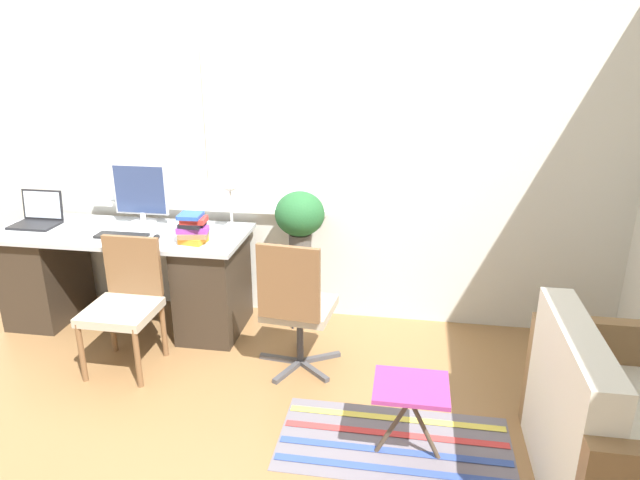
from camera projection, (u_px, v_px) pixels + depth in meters
name	position (u px, v px, depth m)	size (l,w,h in m)	color
ground_plane	(190.00, 351.00, 3.94)	(14.00, 14.00, 0.00)	olive
wall_back_with_window	(213.00, 138.00, 4.19)	(9.00, 0.12, 2.70)	silver
desk	(127.00, 275.00, 4.21)	(1.81, 0.68, 0.73)	#B2B7BC
laptop	(38.00, 218.00, 4.22)	(0.32, 0.25, 0.24)	black
monitor	(141.00, 194.00, 4.19)	(0.41, 0.19, 0.45)	silver
keyboard	(122.00, 236.00, 3.97)	(0.36, 0.12, 0.02)	black
mouse	(156.00, 237.00, 3.92)	(0.04, 0.07, 0.03)	black
desk_lamp	(230.00, 198.00, 4.00)	(0.12, 0.12, 0.36)	white
book_stack	(193.00, 229.00, 3.84)	(0.23, 0.18, 0.20)	orange
desk_chair_wooden	(125.00, 301.00, 3.66)	(0.43, 0.44, 0.84)	brown
office_chair_swivel	(296.00, 306.00, 3.57)	(0.54, 0.55, 0.91)	#47474C
couch_loveseat	(624.00, 443.00, 2.61)	(0.78, 1.10, 0.85)	white
plant_stand	(300.00, 263.00, 4.15)	(0.22, 0.22, 0.59)	#333338
potted_plant	(300.00, 216.00, 4.03)	(0.35, 0.35, 0.45)	#514C47
floor_rug_striped	(394.00, 443.00, 3.05)	(1.24, 0.62, 0.01)	slate
folding_stool	(411.00, 393.00, 2.84)	(0.37, 0.32, 0.43)	#93337A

